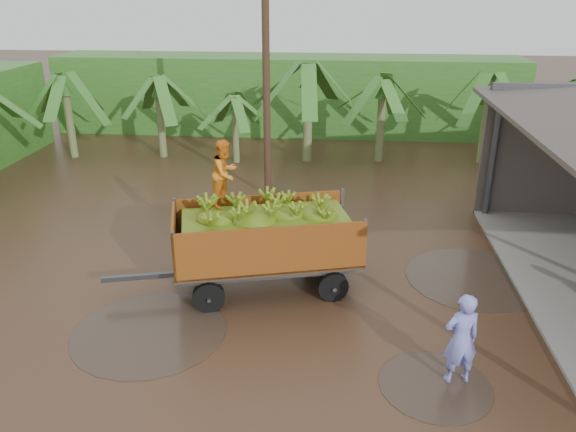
% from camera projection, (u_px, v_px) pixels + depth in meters
% --- Properties ---
extents(ground, '(100.00, 100.00, 0.00)m').
position_uv_depth(ground, '(304.00, 300.00, 12.90)').
color(ground, black).
rests_on(ground, ground).
extents(hedge_north, '(22.00, 3.00, 3.60)m').
position_uv_depth(hedge_north, '(286.00, 94.00, 27.11)').
color(hedge_north, '#2D661E').
rests_on(hedge_north, ground).
extents(banana_trailer, '(5.98, 3.09, 3.53)m').
position_uv_depth(banana_trailer, '(265.00, 237.00, 13.03)').
color(banana_trailer, '#B56019').
rests_on(banana_trailer, ground).
extents(man_blue, '(0.74, 0.58, 1.80)m').
position_uv_depth(man_blue, '(461.00, 339.00, 9.96)').
color(man_blue, '#7B83E1').
rests_on(man_blue, ground).
extents(utility_pole, '(1.20, 0.24, 8.74)m').
position_uv_depth(utility_pole, '(266.00, 63.00, 17.68)').
color(utility_pole, '#47301E').
rests_on(utility_pole, ground).
extents(banana_plants, '(24.61, 20.70, 4.19)m').
position_uv_depth(banana_plants, '(150.00, 146.00, 18.31)').
color(banana_plants, '#2D661E').
rests_on(banana_plants, ground).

